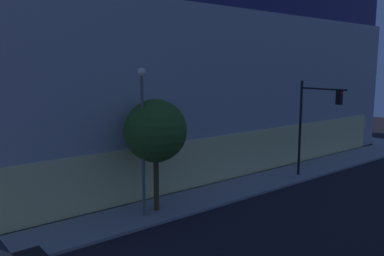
{
  "coord_description": "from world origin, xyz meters",
  "views": [
    {
      "loc": [
        -2.99,
        -9.45,
        7.89
      ],
      "look_at": [
        8.8,
        5.32,
        4.98
      ],
      "focal_mm": 36.46,
      "sensor_mm": 36.0,
      "label": 1
    }
  ],
  "objects_px": {
    "street_lamp_sidewalk": "(143,124)",
    "sidewalk_tree": "(156,131)",
    "modern_building": "(148,76)",
    "traffic_light_far_corner": "(313,115)"
  },
  "relations": [
    {
      "from": "street_lamp_sidewalk",
      "to": "sidewalk_tree",
      "type": "relative_size",
      "value": 1.27
    },
    {
      "from": "street_lamp_sidewalk",
      "to": "sidewalk_tree",
      "type": "height_order",
      "value": "street_lamp_sidewalk"
    },
    {
      "from": "sidewalk_tree",
      "to": "modern_building",
      "type": "bearing_deg",
      "value": 59.13
    },
    {
      "from": "street_lamp_sidewalk",
      "to": "modern_building",
      "type": "bearing_deg",
      "value": 56.85
    },
    {
      "from": "modern_building",
      "to": "street_lamp_sidewalk",
      "type": "xyz_separation_m",
      "value": [
        -9.47,
        -14.5,
        -2.1
      ]
    },
    {
      "from": "traffic_light_far_corner",
      "to": "modern_building",
      "type": "bearing_deg",
      "value": 102.66
    },
    {
      "from": "traffic_light_far_corner",
      "to": "sidewalk_tree",
      "type": "distance_m",
      "value": 12.13
    },
    {
      "from": "modern_building",
      "to": "street_lamp_sidewalk",
      "type": "distance_m",
      "value": 17.44
    },
    {
      "from": "modern_building",
      "to": "sidewalk_tree",
      "type": "bearing_deg",
      "value": -120.87
    },
    {
      "from": "modern_building",
      "to": "street_lamp_sidewalk",
      "type": "height_order",
      "value": "modern_building"
    }
  ]
}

